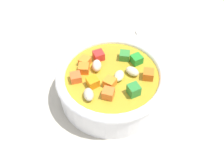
% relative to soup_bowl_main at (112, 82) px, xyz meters
% --- Properties ---
extents(ground_plane, '(1.40, 1.40, 0.02)m').
position_rel_soup_bowl_main_xyz_m(ground_plane, '(0.00, -0.00, -0.04)').
color(ground_plane, '#BAB2A0').
extents(soup_bowl_main, '(0.16, 0.16, 0.06)m').
position_rel_soup_bowl_main_xyz_m(soup_bowl_main, '(0.00, 0.00, 0.00)').
color(soup_bowl_main, white).
rests_on(soup_bowl_main, ground_plane).
extents(spoon, '(0.17, 0.17, 0.01)m').
position_rel_soup_bowl_main_xyz_m(spoon, '(0.16, 0.02, -0.02)').
color(spoon, silver).
rests_on(spoon, ground_plane).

